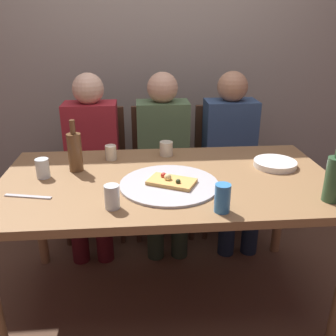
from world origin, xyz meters
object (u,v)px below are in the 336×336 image
Objects in this scene: pizza_tray at (170,184)px; plate_stack at (275,164)px; chair_middle at (162,161)px; wine_glass at (112,197)px; table_knife at (28,196)px; chair_left at (95,163)px; guest_by_wall at (232,150)px; wine_bottle at (75,151)px; tumbler_far at (43,168)px; guest_in_beanie at (164,151)px; dining_table at (168,191)px; beer_bottle at (334,178)px; chair_right at (226,159)px; tumbler_near at (111,152)px; soda_can at (222,198)px; pizza_slice_last at (171,181)px; guest_in_sweater at (92,154)px; short_glass at (166,149)px.

pizza_tray is 0.62m from plate_stack.
chair_middle is (0.03, 0.95, -0.24)m from pizza_tray.
wine_glass is 0.48× the size of table_knife.
chair_left is 1.00m from guest_by_wall.
pizza_tray is 0.54m from wine_bottle.
tumbler_far is 0.08× the size of guest_in_beanie.
wine_glass is 0.46× the size of plate_stack.
beer_bottle reaches higher than dining_table.
chair_right is (0.98, 0.71, -0.34)m from wine_bottle.
table_knife is (-0.02, -0.22, -0.05)m from tumbler_far.
chair_right is at bearing 59.06° from dining_table.
chair_right is (0.77, 1.15, -0.29)m from wine_glass.
guest_by_wall is at bearing 26.85° from tumbler_near.
pizza_tray is 0.80m from guest_in_beanie.
table_knife is at bearing 160.62° from wine_glass.
chair_middle reaches higher than soda_can.
table_knife is 1.10m from guest_in_beanie.
table_knife is at bearing 173.78° from beer_bottle.
tumbler_near is at bearing 148.86° from beer_bottle.
chair_middle reaches higher than pizza_slice_last.
soda_can is at bearing -55.56° from pizza_slice_last.
pizza_tray is 2.17× the size of table_knife.
guest_in_sweater is (-0.47, 0.79, -0.11)m from pizza_tray.
wine_bottle is 2.76× the size of tumbler_far.
guest_in_sweater is at bearing 120.66° from pizza_slice_last.
guest_in_sweater is at bearing 0.00° from guest_by_wall.
guest_by_wall reaches higher than wine_bottle.
tumbler_near is 0.32m from short_glass.
chair_middle is at bearing 75.83° from wine_glass.
guest_in_sweater reaches higher than chair_middle.
pizza_tray is at bearing -13.52° from tumbler_far.
table_knife is at bearing 56.40° from chair_middle.
soda_can is (0.20, -0.36, 0.13)m from dining_table.
soda_can is at bearing -61.81° from dining_table.
short_glass is 0.72m from soda_can.
soda_can is 1.26m from chair_middle.
guest_in_sweater is at bearing 89.20° from wine_bottle.
wine_bottle reaches higher than plate_stack.
pizza_slice_last is 0.28× the size of chair_right.
beer_bottle is at bearing 100.16° from guest_by_wall.
soda_can is 0.86m from table_knife.
wine_glass is at bearing 56.19° from chair_right.
chair_middle is at bearing 87.84° from dining_table.
short_glass is 0.62m from plate_stack.
chair_right is 0.77× the size of guest_in_sweater.
wine_bottle is 0.79m from guest_in_beanie.
pizza_slice_last is 0.33m from soda_can.
dining_table is 0.78m from beer_bottle.
plate_stack is at bearing -1.72° from wine_bottle.
chair_left reaches higher than table_knife.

